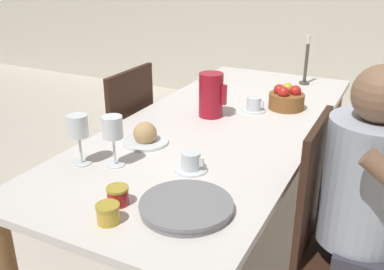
% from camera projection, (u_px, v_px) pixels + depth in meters
% --- Properties ---
extents(ground_plane, '(20.00, 20.00, 0.00)m').
position_uv_depth(ground_plane, '(218.00, 256.00, 2.31)').
color(ground_plane, beige).
extents(dining_table, '(0.87, 2.08, 0.78)m').
position_uv_depth(dining_table, '(221.00, 141.00, 2.05)').
color(dining_table, silver).
rests_on(dining_table, ground_plane).
extents(chair_person_side, '(0.42, 0.42, 0.98)m').
position_uv_depth(chair_person_side, '(338.00, 243.00, 1.59)').
color(chair_person_side, '#331E14').
rests_on(chair_person_side, ground_plane).
extents(chair_opposite, '(0.42, 0.42, 0.98)m').
position_uv_depth(chair_opposite, '(116.00, 150.00, 2.35)').
color(chair_opposite, '#331E14').
rests_on(chair_opposite, ground_plane).
extents(person_seated, '(0.39, 0.41, 1.19)m').
position_uv_depth(person_seated, '(374.00, 203.00, 1.48)').
color(person_seated, '#33333D').
rests_on(person_seated, ground_plane).
extents(red_pitcher, '(0.14, 0.12, 0.21)m').
position_uv_depth(red_pitcher, '(211.00, 95.00, 2.05)').
color(red_pitcher, '#A31423').
rests_on(red_pitcher, dining_table).
extents(wine_glass_water, '(0.08, 0.08, 0.19)m').
position_uv_depth(wine_glass_water, '(113.00, 129.00, 1.54)').
color(wine_glass_water, white).
rests_on(wine_glass_water, dining_table).
extents(wine_glass_juice, '(0.08, 0.08, 0.19)m').
position_uv_depth(wine_glass_juice, '(78.00, 129.00, 1.55)').
color(wine_glass_juice, white).
rests_on(wine_glass_juice, dining_table).
extents(teacup_near_person, '(0.12, 0.12, 0.07)m').
position_uv_depth(teacup_near_person, '(191.00, 163.00, 1.55)').
color(teacup_near_person, silver).
rests_on(teacup_near_person, dining_table).
extents(teacup_across, '(0.12, 0.12, 0.07)m').
position_uv_depth(teacup_across, '(254.00, 105.00, 2.15)').
color(teacup_across, silver).
rests_on(teacup_across, dining_table).
extents(serving_tray, '(0.29, 0.29, 0.03)m').
position_uv_depth(serving_tray, '(186.00, 206.00, 1.30)').
color(serving_tray, gray).
rests_on(serving_tray, dining_table).
extents(bread_plate, '(0.19, 0.19, 0.10)m').
position_uv_depth(bread_plate, '(145.00, 136.00, 1.77)').
color(bread_plate, silver).
rests_on(bread_plate, dining_table).
extents(jam_jar_amber, '(0.07, 0.07, 0.06)m').
position_uv_depth(jam_jar_amber, '(108.00, 213.00, 1.24)').
color(jam_jar_amber, gold).
rests_on(jam_jar_amber, dining_table).
extents(jam_jar_red, '(0.07, 0.07, 0.06)m').
position_uv_depth(jam_jar_red, '(118.00, 195.00, 1.33)').
color(jam_jar_red, '#A81E1E').
rests_on(jam_jar_red, dining_table).
extents(fruit_bowl, '(0.18, 0.18, 0.12)m').
position_uv_depth(fruit_bowl, '(286.00, 99.00, 2.17)').
color(fruit_bowl, brown).
rests_on(fruit_bowl, dining_table).
extents(candlestick_tall, '(0.06, 0.06, 0.30)m').
position_uv_depth(candlestick_tall, '(306.00, 66.00, 2.58)').
color(candlestick_tall, '#4C4238').
rests_on(candlestick_tall, dining_table).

